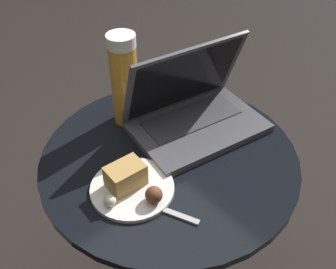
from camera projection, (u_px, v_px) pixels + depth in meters
table at (169, 200)px, 1.03m from camera, size 0.61×0.61×0.55m
laptop at (193, 111)px, 0.99m from camera, size 0.35×0.26×0.22m
beer_glass at (124, 80)px, 0.96m from camera, size 0.07×0.07×0.24m
snack_plate at (131, 184)px, 0.83m from camera, size 0.18×0.18×0.06m
fork at (148, 204)px, 0.81m from camera, size 0.10×0.19×0.00m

